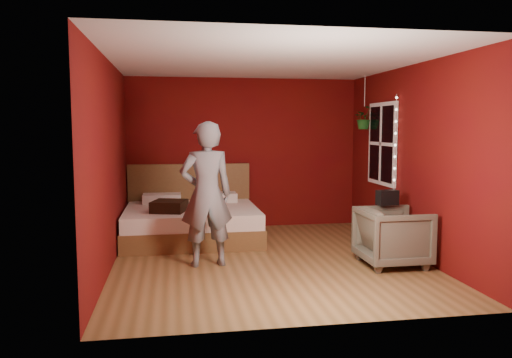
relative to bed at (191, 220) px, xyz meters
name	(u,v)px	position (x,y,z in m)	size (l,w,h in m)	color
floor	(267,260)	(0.95, -1.42, -0.29)	(4.50, 4.50, 0.00)	olive
room_walls	(268,133)	(0.95, -1.42, 1.38)	(4.04, 4.54, 2.62)	#5A0F09
window	(382,144)	(2.92, -0.52, 1.21)	(0.05, 0.97, 1.27)	white
fairy_lights	(395,145)	(2.89, -1.05, 1.21)	(0.04, 0.04, 1.45)	silver
bed	(191,220)	(0.00, 0.00, 0.00)	(2.06, 1.75, 1.13)	brown
person	(206,194)	(0.14, -1.56, 0.62)	(0.67, 0.44, 1.83)	slate
armchair	(393,237)	(2.47, -1.94, 0.08)	(0.79, 0.81, 0.74)	#5B5748
handbag	(387,198)	(2.49, -1.70, 0.54)	(0.27, 0.14, 0.20)	black
throw_pillow	(169,206)	(-0.34, -0.42, 0.30)	(0.46, 0.46, 0.17)	black
hanging_plant	(364,118)	(2.83, 0.01, 1.61)	(0.34, 0.30, 0.88)	silver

